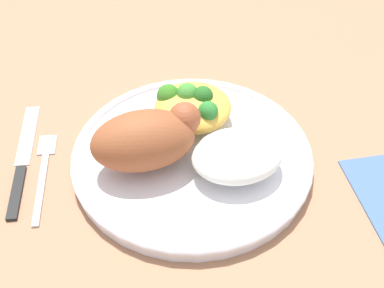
{
  "coord_description": "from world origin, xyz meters",
  "views": [
    {
      "loc": [
        -0.1,
        -0.41,
        0.44
      ],
      "look_at": [
        0.0,
        0.0,
        0.03
      ],
      "focal_mm": 47.03,
      "sensor_mm": 36.0,
      "label": 1
    }
  ],
  "objects": [
    {
      "name": "mac_cheese_with_broccoli",
      "position": [
        0.01,
        0.06,
        0.04
      ],
      "size": [
        0.1,
        0.09,
        0.05
      ],
      "color": "gold",
      "rests_on": "plate"
    },
    {
      "name": "plate",
      "position": [
        0.0,
        0.0,
        0.01
      ],
      "size": [
        0.29,
        0.29,
        0.02
      ],
      "color": "white",
      "rests_on": "ground_plane"
    },
    {
      "name": "knife",
      "position": [
        -0.2,
        0.04,
        0.0
      ],
      "size": [
        0.04,
        0.19,
        0.01
      ],
      "color": "black",
      "rests_on": "ground_plane"
    },
    {
      "name": "fork",
      "position": [
        -0.18,
        0.03,
        0.0
      ],
      "size": [
        0.03,
        0.14,
        0.01
      ],
      "color": "#B2B2B7",
      "rests_on": "ground_plane"
    },
    {
      "name": "ground_plane",
      "position": [
        0.0,
        0.0,
        0.0
      ],
      "size": [
        2.0,
        2.0,
        0.0
      ],
      "primitive_type": "plane",
      "color": "#A27252"
    },
    {
      "name": "roasted_chicken",
      "position": [
        -0.05,
        -0.0,
        0.06
      ],
      "size": [
        0.13,
        0.07,
        0.07
      ],
      "color": "brown",
      "rests_on": "plate"
    },
    {
      "name": "rice_pile",
      "position": [
        0.04,
        -0.04,
        0.04
      ],
      "size": [
        0.1,
        0.08,
        0.04
      ],
      "primitive_type": "ellipsoid",
      "color": "white",
      "rests_on": "plate"
    }
  ]
}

